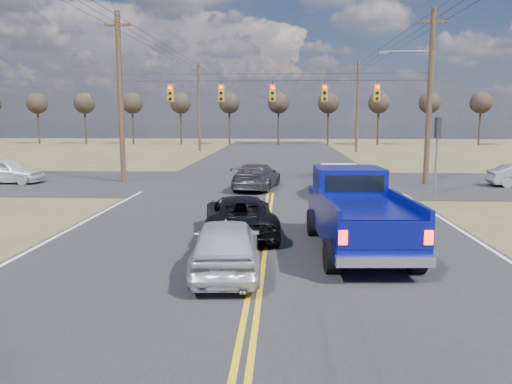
{
  "coord_description": "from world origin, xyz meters",
  "views": [
    {
      "loc": [
        0.61,
        -11.51,
        3.91
      ],
      "look_at": [
        -0.25,
        4.49,
        1.5
      ],
      "focal_mm": 35.0,
      "sensor_mm": 36.0,
      "label": 1
    }
  ],
  "objects_px": {
    "silver_suv": "(226,245)",
    "dgrey_car_queue": "(257,176)",
    "black_suv": "(240,215)",
    "pickup_truck": "(357,213)",
    "white_car_queue": "(338,179)",
    "cross_car_west": "(6,171)"
  },
  "relations": [
    {
      "from": "silver_suv",
      "to": "dgrey_car_queue",
      "type": "height_order",
      "value": "silver_suv"
    },
    {
      "from": "dgrey_car_queue",
      "to": "white_car_queue",
      "type": "bearing_deg",
      "value": 165.79
    },
    {
      "from": "black_suv",
      "to": "dgrey_car_queue",
      "type": "xyz_separation_m",
      "value": [
        0.0,
        10.78,
        0.04
      ]
    },
    {
      "from": "white_car_queue",
      "to": "dgrey_car_queue",
      "type": "bearing_deg",
      "value": -20.83
    },
    {
      "from": "white_car_queue",
      "to": "cross_car_west",
      "type": "distance_m",
      "value": 19.52
    },
    {
      "from": "dgrey_car_queue",
      "to": "black_suv",
      "type": "bearing_deg",
      "value": 99.0
    },
    {
      "from": "white_car_queue",
      "to": "dgrey_car_queue",
      "type": "xyz_separation_m",
      "value": [
        -4.22,
        1.81,
        -0.1
      ]
    },
    {
      "from": "silver_suv",
      "to": "dgrey_car_queue",
      "type": "relative_size",
      "value": 0.86
    },
    {
      "from": "dgrey_car_queue",
      "to": "cross_car_west",
      "type": "height_order",
      "value": "cross_car_west"
    },
    {
      "from": "black_suv",
      "to": "dgrey_car_queue",
      "type": "relative_size",
      "value": 0.99
    },
    {
      "from": "pickup_truck",
      "to": "black_suv",
      "type": "xyz_separation_m",
      "value": [
        -3.61,
        1.69,
        -0.45
      ]
    },
    {
      "from": "white_car_queue",
      "to": "black_suv",
      "type": "bearing_deg",
      "value": 67.17
    },
    {
      "from": "silver_suv",
      "to": "white_car_queue",
      "type": "height_order",
      "value": "white_car_queue"
    },
    {
      "from": "pickup_truck",
      "to": "white_car_queue",
      "type": "xyz_separation_m",
      "value": [
        0.61,
        10.66,
        -0.31
      ]
    },
    {
      "from": "silver_suv",
      "to": "cross_car_west",
      "type": "bearing_deg",
      "value": -52.31
    },
    {
      "from": "black_suv",
      "to": "white_car_queue",
      "type": "relative_size",
      "value": 0.98
    },
    {
      "from": "silver_suv",
      "to": "black_suv",
      "type": "xyz_separation_m",
      "value": [
        0.0,
        4.12,
        -0.04
      ]
    },
    {
      "from": "pickup_truck",
      "to": "white_car_queue",
      "type": "height_order",
      "value": "pickup_truck"
    },
    {
      "from": "pickup_truck",
      "to": "cross_car_west",
      "type": "bearing_deg",
      "value": 139.68
    },
    {
      "from": "white_car_queue",
      "to": "cross_car_west",
      "type": "relative_size",
      "value": 1.14
    },
    {
      "from": "cross_car_west",
      "to": "pickup_truck",
      "type": "bearing_deg",
      "value": -124.54
    },
    {
      "from": "black_suv",
      "to": "dgrey_car_queue",
      "type": "distance_m",
      "value": 10.78
    }
  ]
}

